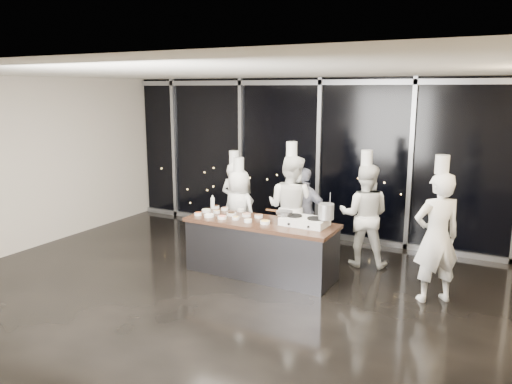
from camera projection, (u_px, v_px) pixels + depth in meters
ground at (233, 294)px, 7.39m from camera, size 9.00×9.00×0.00m
room_shell at (242, 143)px, 6.85m from camera, size 9.02×7.02×3.21m
window_wall at (319, 159)px, 10.02m from camera, size 8.90×0.11×3.20m
demo_counter at (261, 248)px, 8.07m from camera, size 2.46×0.86×0.90m
stove at (305, 221)px, 7.73m from camera, size 0.72×0.47×0.14m
frying_pan at (284, 212)px, 7.88m from camera, size 0.46×0.27×0.04m
stock_pot at (326, 211)px, 7.54m from camera, size 0.24×0.24×0.24m
prep_bowls at (230, 214)px, 8.31m from camera, size 1.41×0.72×0.05m
squeeze_bottle at (213, 202)px, 8.78m from camera, size 0.07×0.07×0.26m
chef_far_left at (235, 202)px, 9.68m from camera, size 0.61×0.43×1.82m
chef_left at (239, 211)px, 9.14m from camera, size 0.84×0.65×1.77m
chef_center at (291, 207)px, 8.75m from camera, size 0.95×0.76×2.09m
guest at (304, 214)px, 8.79m from camera, size 0.97×0.44×1.63m
chef_right at (364, 215)px, 8.43m from camera, size 0.97×0.83×1.99m
chef_side at (437, 236)px, 6.97m from camera, size 0.81×0.77×2.10m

